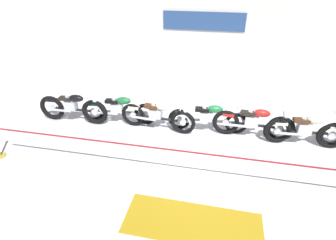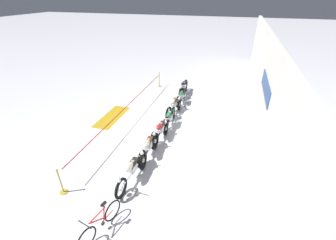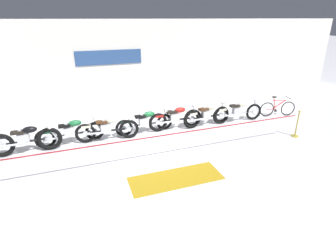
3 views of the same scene
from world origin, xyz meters
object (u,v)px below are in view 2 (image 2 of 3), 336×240
(motorcycle_cream_6, at_px, (132,170))
(bicycle, at_px, (100,223))
(stanchion_mid_left, at_px, (62,185))
(motorcycle_black_0, at_px, (183,88))
(motorcycle_cream_5, at_px, (148,148))
(motorcycle_cream_2, at_px, (173,105))
(motorcycle_red_4, at_px, (161,131))
(motorcycle_green_1, at_px, (181,97))
(floor_banner, at_px, (112,117))
(stanchion_far_left, at_px, (138,98))
(motorcycle_green_3, at_px, (170,118))

(motorcycle_cream_6, bearing_deg, bicycle, -0.17)
(motorcycle_cream_6, relative_size, stanchion_mid_left, 2.23)
(motorcycle_black_0, relative_size, motorcycle_cream_5, 1.03)
(motorcycle_black_0, bearing_deg, motorcycle_cream_2, 1.38)
(motorcycle_red_4, xyz_separation_m, motorcycle_cream_5, (1.37, -0.09, -0.01))
(motorcycle_cream_6, bearing_deg, motorcycle_black_0, -179.77)
(motorcycle_black_0, xyz_separation_m, motorcycle_cream_6, (8.25, 0.03, -0.01))
(stanchion_mid_left, bearing_deg, motorcycle_green_1, 164.34)
(motorcycle_black_0, bearing_deg, stanchion_mid_left, -12.12)
(stanchion_mid_left, bearing_deg, motorcycle_cream_5, 141.35)
(motorcycle_red_4, distance_m, floor_banner, 3.57)
(motorcycle_green_1, xyz_separation_m, floor_banner, (2.71, -3.32, -0.46))
(motorcycle_cream_5, xyz_separation_m, stanchion_far_left, (-3.99, -2.14, 0.27))
(motorcycle_red_4, distance_m, bicycle, 4.96)
(motorcycle_cream_2, distance_m, floor_banner, 3.51)
(motorcycle_black_0, height_order, motorcycle_cream_5, motorcycle_black_0)
(motorcycle_black_0, distance_m, motorcycle_red_4, 5.43)
(motorcycle_green_3, height_order, bicycle, bicycle)
(motorcycle_red_4, bearing_deg, motorcycle_black_0, -177.95)
(bicycle, bearing_deg, motorcycle_cream_6, 179.83)
(motorcycle_green_1, xyz_separation_m, motorcycle_cream_2, (1.27, -0.16, 0.01))
(motorcycle_green_3, distance_m, floor_banner, 3.39)
(floor_banner, bearing_deg, bicycle, 27.01)
(motorcycle_cream_5, height_order, motorcycle_cream_6, same)
(motorcycle_red_4, bearing_deg, motorcycle_cream_2, -177.30)
(motorcycle_cream_6, bearing_deg, motorcycle_green_3, 176.79)
(motorcycle_black_0, relative_size, stanchion_far_left, 0.22)
(motorcycle_green_3, bearing_deg, motorcycle_black_0, -176.39)
(stanchion_far_left, bearing_deg, floor_banner, -38.68)
(motorcycle_black_0, distance_m, bicycle, 10.38)
(motorcycle_cream_6, distance_m, stanchion_far_left, 5.83)
(motorcycle_black_0, xyz_separation_m, bicycle, (10.37, 0.03, -0.12))
(stanchion_far_left, xyz_separation_m, stanchion_mid_left, (6.67, 0.00, -0.38))
(motorcycle_black_0, distance_m, motorcycle_cream_5, 6.79)
(motorcycle_cream_5, relative_size, floor_banner, 0.83)
(motorcycle_black_0, height_order, bicycle, motorcycle_black_0)
(motorcycle_green_1, height_order, stanchion_far_left, stanchion_far_left)
(motorcycle_cream_6, bearing_deg, motorcycle_green_1, 178.41)
(motorcycle_black_0, distance_m, stanchion_mid_left, 9.68)
(motorcycle_cream_5, xyz_separation_m, bicycle, (3.59, -0.08, -0.10))
(motorcycle_cream_6, relative_size, stanchion_far_left, 0.23)
(motorcycle_green_3, bearing_deg, motorcycle_red_4, -3.09)
(stanchion_mid_left, xyz_separation_m, floor_banner, (-5.34, -1.06, -0.35))
(motorcycle_cream_5, height_order, stanchion_far_left, stanchion_far_left)
(bicycle, relative_size, stanchion_mid_left, 1.57)
(motorcycle_black_0, xyz_separation_m, motorcycle_red_4, (5.42, 0.19, -0.01))
(motorcycle_green_1, distance_m, floor_banner, 4.31)
(stanchion_mid_left, bearing_deg, floor_banner, -168.74)
(motorcycle_green_1, bearing_deg, motorcycle_red_4, -0.41)
(stanchion_far_left, bearing_deg, motorcycle_cream_2, 93.06)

